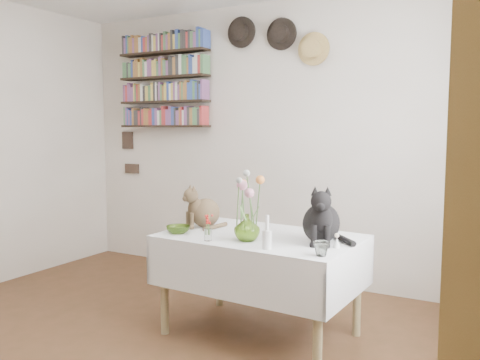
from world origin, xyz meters
The scene contains 15 objects.
room centered at (0.00, 0.00, 1.25)m, with size 4.08×4.58×2.58m.
curtain centered at (1.90, -0.12, 1.15)m, with size 0.12×0.38×2.10m, color brown.
dining_table centered at (0.56, 1.01, 0.51)m, with size 1.31×0.88×0.68m.
tabby_cat centered at (0.08, 1.09, 0.84)m, with size 0.21×0.27×0.31m, color brown, non-canonical shape.
black_cat centered at (0.97, 1.02, 0.86)m, with size 0.25×0.31×0.37m, color black, non-canonical shape.
flower_vase centered at (0.56, 0.82, 0.76)m, with size 0.16×0.16×0.17m, color #9AC745.
green_bowl centered at (0.04, 0.80, 0.70)m, with size 0.16×0.16×0.05m, color #9AC745.
drinking_glass centered at (1.10, 0.69, 0.72)m, with size 0.09×0.09×0.08m, color white.
candlestick centered at (0.76, 0.69, 0.75)m, with size 0.06×0.06×0.20m.
berry_jar centered at (0.34, 0.71, 0.77)m, with size 0.05×0.05×0.19m.
porcelain_figurine centered at (1.11, 0.92, 0.72)m, with size 0.05×0.05×0.09m.
flower_bouquet centered at (0.55, 0.84, 1.02)m, with size 0.17×0.12×0.39m.
bookshelf_unit centered at (-1.10, 2.16, 1.84)m, with size 1.00×0.16×0.91m.
wall_hats centered at (0.12, 2.19, 2.17)m, with size 0.98×0.09×0.48m.
wall_art_plaques centered at (-1.63, 2.23, 1.12)m, with size 0.21×0.02×0.44m.
Camera 1 is at (2.04, -1.93, 1.39)m, focal length 38.00 mm.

